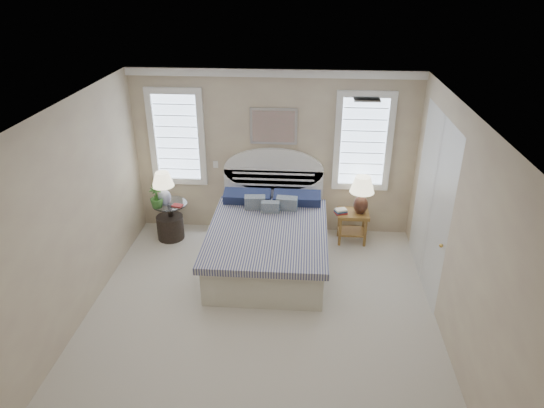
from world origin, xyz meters
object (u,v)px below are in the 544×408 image
(nightstand_right, at_px, (352,220))
(lamp_left, at_px, (163,185))
(bed, at_px, (269,239))
(side_table_left, at_px, (171,217))
(lamp_right, at_px, (362,191))
(floor_pot, at_px, (170,227))

(nightstand_right, distance_m, lamp_left, 3.07)
(bed, height_order, lamp_left, bed)
(side_table_left, relative_size, lamp_right, 1.01)
(nightstand_right, height_order, lamp_left, lamp_left)
(floor_pot, xyz_separation_m, lamp_left, (-0.04, -0.03, 0.77))
(side_table_left, xyz_separation_m, lamp_right, (3.06, 0.10, 0.52))
(nightstand_right, distance_m, lamp_right, 0.54)
(side_table_left, bearing_deg, floor_pot, -138.61)
(floor_pot, relative_size, lamp_right, 0.70)
(bed, relative_size, lamp_right, 3.65)
(side_table_left, distance_m, nightstand_right, 2.95)
(floor_pot, distance_m, lamp_right, 3.16)
(lamp_left, bearing_deg, bed, -17.64)
(side_table_left, xyz_separation_m, nightstand_right, (2.95, 0.10, -0.00))
(lamp_right, bearing_deg, side_table_left, -178.21)
(bed, relative_size, floor_pot, 5.22)
(lamp_right, bearing_deg, lamp_left, -177.32)
(floor_pot, xyz_separation_m, lamp_right, (3.08, 0.11, 0.71))
(side_table_left, xyz_separation_m, floor_pot, (-0.02, -0.02, -0.19))
(bed, distance_m, nightstand_right, 1.47)
(nightstand_right, relative_size, lamp_left, 0.95)
(bed, distance_m, lamp_right, 1.65)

